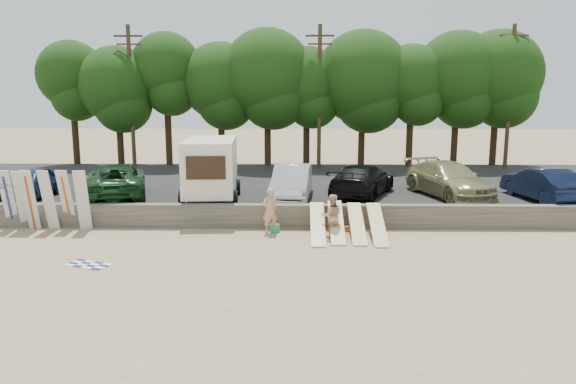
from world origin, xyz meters
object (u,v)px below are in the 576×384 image
Objects in this scene: box_trailer at (211,166)px; beachgoer_a at (270,210)px; car_0 at (30,184)px; beachgoer_b at (332,216)px; car_1 at (116,181)px; car_4 at (449,179)px; car_2 at (292,182)px; car_5 at (542,184)px; cooler at (275,228)px; car_3 at (362,180)px.

beachgoer_a is (2.87, -3.27, -1.34)m from box_trailer.
car_0 reaches higher than beachgoer_b.
car_4 is at bearing 166.60° from car_1.
car_2 reaches higher than beachgoer_a.
beachgoer_a is (11.41, -3.48, -0.48)m from car_0.
car_2 is 11.54m from car_5.
car_1 reaches higher than car_2.
car_4 is 3.20× the size of beachgoer_b.
car_1 is 1.04× the size of car_4.
car_2 is 3.83m from beachgoer_a.
box_trailer reaches higher than cooler.
car_5 reaches higher than beachgoer_b.
beachgoer_b is at bearing 93.78° from car_3.
box_trailer reaches higher than beachgoer_a.
cooler is at bearing 69.56° from car_3.
car_5 is 10.78m from beachgoer_b.
car_3 is at bearing -162.73° from beachgoer_a.
car_4 is 9.31m from cooler.
car_4 reaches higher than car_0.
car_3 is (15.64, 1.03, 0.05)m from car_0.
car_5 is at bearing 2.37° from car_0.
car_0 is at bearing 26.33° from car_3.
car_3 is 6.20m from beachgoer_a.
car_5 reaches higher than beachgoer_a.
car_4 is at bearing -22.79° from car_5.
car_5 is at bearing 163.45° from car_1.
box_trailer is 3.83m from car_2.
beachgoer_b is 4.59× the size of cooler.
box_trailer reaches higher than car_5.
car_5 reaches higher than cooler.
car_3 reaches higher than cooler.
car_3 is at bearing 167.83° from car_1.
beachgoer_b is (2.47, -0.69, -0.06)m from beachgoer_a.
car_1 is at bearing -176.55° from car_2.
car_2 is 1.02× the size of car_5.
car_3 is (3.38, 0.81, -0.02)m from car_2.
car_5 reaches higher than car_0.
car_2 is 7.54m from car_4.
car_1 is 1.09× the size of car_3.
car_0 is at bearing -9.69° from car_5.
car_4 reaches higher than beachgoer_a.
beachgoer_b is (1.61, -4.38, -0.61)m from car_2.
car_0 is at bearing -21.32° from beachgoer_b.
beachgoer_a is at bearing -52.30° from box_trailer.
box_trailer is at bearing -78.25° from beachgoer_a.
car_4 reaches higher than car_2.
beachgoer_a is at bearing -14.54° from car_0.
car_4 is 7.81m from beachgoer_b.
box_trailer reaches higher than car_2.
car_3 is 6.08m from cooler.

